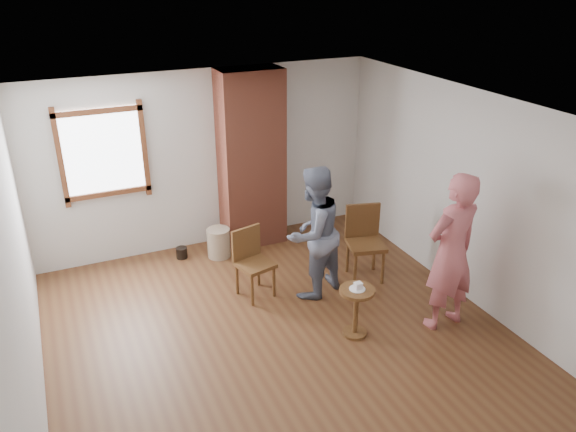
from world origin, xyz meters
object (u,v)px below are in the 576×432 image
object	(u,v)px
dining_chair_right	(364,238)
man	(313,233)
person_pink	(451,252)
stoneware_crock	(219,243)
dining_chair_left	(252,259)
side_table	(356,304)

from	to	relation	value
dining_chair_right	man	bearing A→B (deg)	-157.04
man	person_pink	world-z (taller)	person_pink
stoneware_crock	dining_chair_right	xyz separation A→B (m)	(1.62, -1.31, 0.34)
dining_chair_left	dining_chair_right	bearing A→B (deg)	-20.96
dining_chair_left	man	bearing A→B (deg)	-37.64
dining_chair_left	stoneware_crock	bearing A→B (deg)	80.40
side_table	dining_chair_right	bearing A→B (deg)	55.29
stoneware_crock	man	distance (m)	1.76
dining_chair_left	person_pink	world-z (taller)	person_pink
person_pink	dining_chair_left	bearing A→B (deg)	-45.72
man	side_table	bearing A→B (deg)	70.96
stoneware_crock	dining_chair_left	bearing A→B (deg)	-85.58
dining_chair_left	dining_chair_right	world-z (taller)	dining_chair_right
dining_chair_right	person_pink	distance (m)	1.44
dining_chair_right	side_table	xyz separation A→B (m)	(-0.78, -1.12, -0.16)
side_table	person_pink	xyz separation A→B (m)	(1.05, -0.24, 0.54)
man	stoneware_crock	bearing A→B (deg)	-82.97
stoneware_crock	dining_chair_left	world-z (taller)	dining_chair_left
dining_chair_left	side_table	xyz separation A→B (m)	(0.76, -1.31, -0.10)
stoneware_crock	side_table	world-z (taller)	side_table
dining_chair_left	side_table	bearing A→B (deg)	-73.96
stoneware_crock	dining_chair_right	size ratio (longest dim) A/B	0.43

